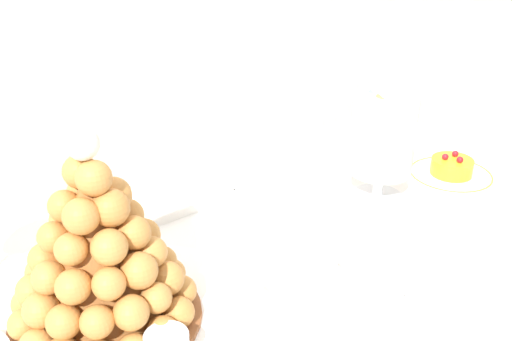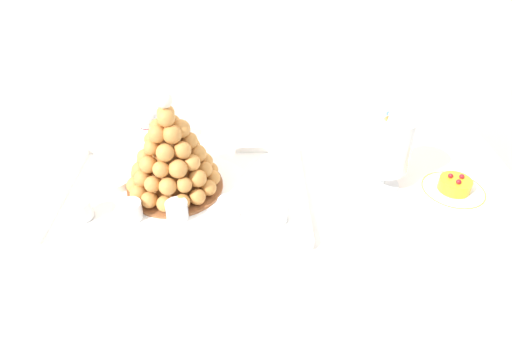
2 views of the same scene
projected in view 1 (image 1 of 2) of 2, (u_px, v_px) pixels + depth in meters
name	position (u px, v px, depth m)	size (l,w,h in m)	color
buffet_table	(265.00, 312.00, 1.02)	(1.48, 0.79, 0.79)	brown
serving_tray	(136.00, 323.00, 0.84)	(0.68, 0.44, 0.02)	white
croquembouche	(98.00, 255.00, 0.79)	(0.27, 0.27, 0.30)	brown
dessert_cup_mid_right	(243.00, 306.00, 0.83)	(0.06, 0.06, 0.05)	silver
dessert_cup_right	(317.00, 277.00, 0.89)	(0.06, 0.06, 0.06)	silver
macaron_goblet	(383.00, 135.00, 1.12)	(0.12, 0.12, 0.23)	white
fruit_tart_plate	(451.00, 171.00, 1.26)	(0.18, 0.18, 0.05)	white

